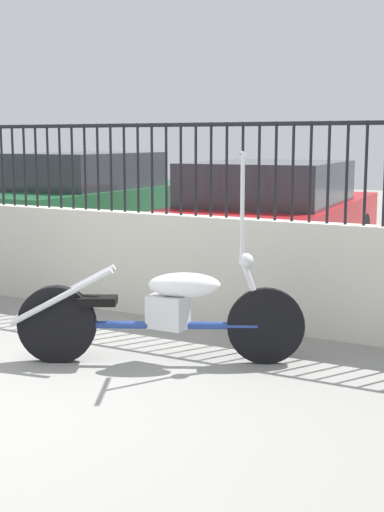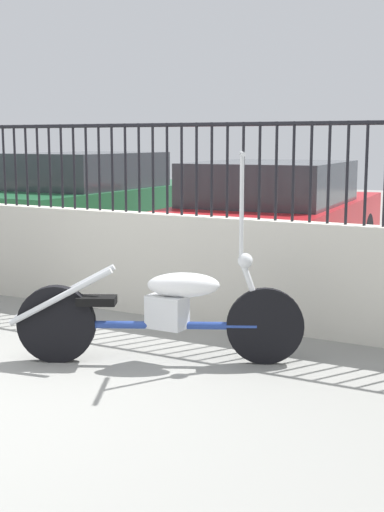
% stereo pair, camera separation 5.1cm
% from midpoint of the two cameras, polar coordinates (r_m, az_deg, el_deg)
% --- Properties ---
extents(low_wall, '(10.68, 0.18, 0.95)m').
position_cam_midpoint_polar(low_wall, '(6.55, -1.73, -0.75)').
color(low_wall, beige).
rests_on(low_wall, ground_plane).
extents(fence_railing, '(10.68, 0.04, 0.82)m').
position_cam_midpoint_polar(fence_railing, '(6.45, -1.78, 7.99)').
color(fence_railing, black).
rests_on(fence_railing, low_wall).
extents(motorcycle_blue, '(1.96, 1.07, 1.54)m').
position_cam_midpoint_polar(motorcycle_blue, '(5.19, -3.02, -4.33)').
color(motorcycle_blue, black).
rests_on(motorcycle_blue, ground_plane).
extents(car_green, '(1.74, 4.56, 1.43)m').
position_cam_midpoint_polar(car_green, '(10.75, -7.68, 4.41)').
color(car_green, black).
rests_on(car_green, ground_plane).
extents(car_red, '(2.15, 4.44, 1.36)m').
position_cam_midpoint_polar(car_red, '(8.69, 6.80, 3.09)').
color(car_red, black).
rests_on(car_red, ground_plane).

